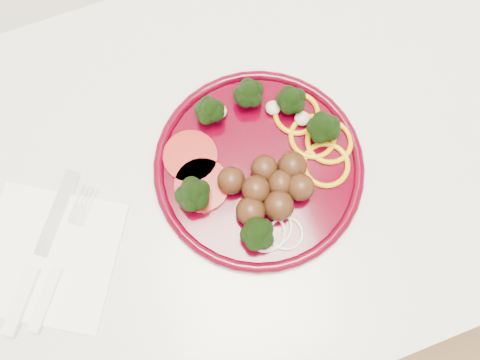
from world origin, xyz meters
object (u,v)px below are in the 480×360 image
object	(u,v)px
plate	(260,164)
knife	(33,272)
napkin	(49,256)
fork	(53,281)

from	to	relation	value
plate	knife	size ratio (longest dim) A/B	1.52
knife	napkin	bearing A→B (deg)	-22.66
plate	fork	xyz separation A→B (m)	(-0.29, -0.05, -0.01)
fork	napkin	bearing A→B (deg)	33.31
plate	napkin	world-z (taller)	plate
plate	knife	world-z (taller)	plate
plate	napkin	size ratio (longest dim) A/B	1.66
plate	napkin	distance (m)	0.29
napkin	fork	world-z (taller)	fork
napkin	plate	bearing A→B (deg)	2.89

